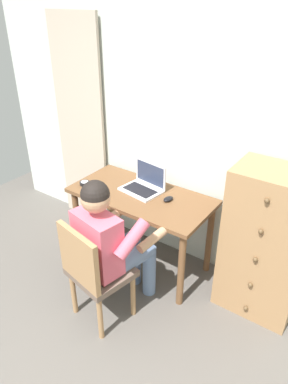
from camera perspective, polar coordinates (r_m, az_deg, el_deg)
wall_back at (r=2.94m, az=10.65°, el=8.99°), size 4.80×0.05×2.50m
curtain_panel at (r=3.71m, az=-10.16°, el=10.28°), size 0.61×0.03×2.13m
desk at (r=3.11m, az=-0.45°, el=-2.11°), size 1.24×0.61×0.74m
dresser at (r=2.84m, az=18.95°, el=-7.89°), size 0.59×0.44×1.21m
chair at (r=2.67m, az=-8.15°, el=-12.33°), size 0.49×0.47×0.87m
person_seated at (r=2.64m, az=-5.28°, el=-7.58°), size 0.60×0.64×1.19m
laptop at (r=3.10m, az=0.03°, el=1.22°), size 0.37×0.30×0.24m
computer_mouse at (r=2.95m, az=3.92°, el=-1.13°), size 0.08×0.11×0.03m
desk_clock at (r=3.24m, az=-9.52°, el=1.41°), size 0.09×0.09×0.03m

